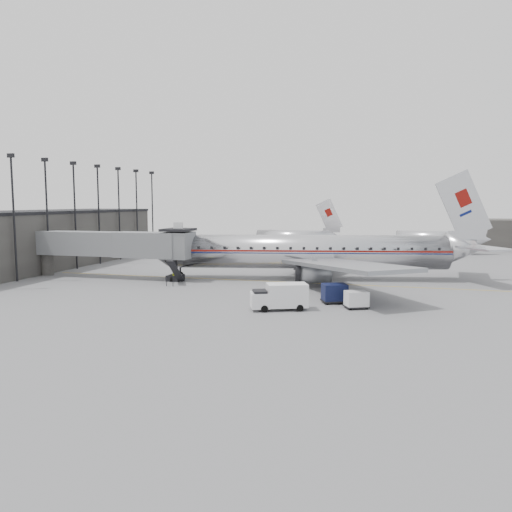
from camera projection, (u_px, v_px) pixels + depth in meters
The scene contains 12 objects.
ground at pixel (240, 289), 55.06m from camera, with size 160.00×160.00×0.00m, color slate.
terminal at pixel (37, 240), 73.01m from camera, with size 12.00×46.00×8.00m, color #373432.
apron_line at pixel (278, 282), 60.05m from camera, with size 0.15×60.00×0.01m, color gold.
jet_bridge at pixel (121, 245), 62.43m from camera, with size 21.00×6.20×7.10m.
floodlight_masts at pixel (87, 210), 73.74m from camera, with size 0.90×42.25×15.25m.
distant_aircraft_near at pixel (294, 238), 95.55m from camera, with size 16.39×3.20×10.26m.
distant_aircraft_mid at pixel (436, 239), 92.68m from camera, with size 16.39×3.20×10.26m.
airliner at pixel (314, 252), 61.74m from camera, with size 42.31×38.82×13.53m.
service_van at pixel (280, 296), 44.22m from camera, with size 5.34×3.64×2.35m.
baggage_cart_navy at pixel (334, 293), 47.24m from camera, with size 2.84×2.54×1.83m.
baggage_cart_white at pixel (356, 299), 44.84m from camera, with size 2.47×2.24×1.58m.
ramp_worker at pixel (175, 275), 60.21m from camera, with size 0.59×0.39×1.62m, color #D3E51B.
Camera 1 is at (15.86, -52.01, 9.55)m, focal length 35.00 mm.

